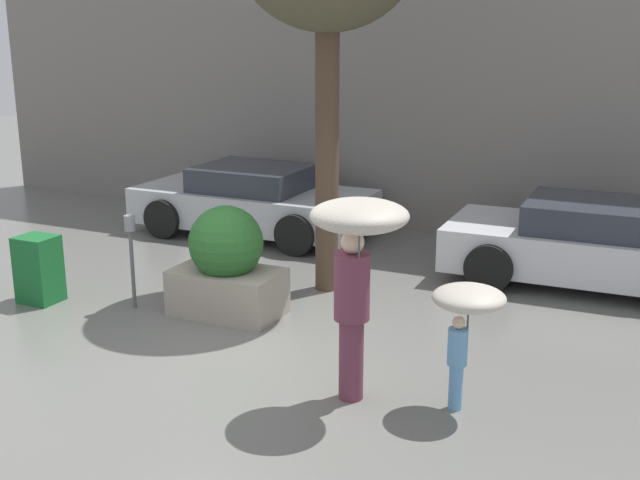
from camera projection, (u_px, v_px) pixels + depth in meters
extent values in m
plane|color=slate|center=(209.00, 359.00, 8.90)|extent=(40.00, 40.00, 0.00)
cube|color=gray|center=(408.00, 59.00, 13.79)|extent=(18.00, 0.30, 6.00)
cube|color=#9E9384|center=(228.00, 292.00, 10.22)|extent=(1.38, 0.83, 0.59)
sphere|color=#286028|center=(226.00, 243.00, 10.05)|extent=(0.94, 0.94, 0.94)
cylinder|color=brown|center=(351.00, 359.00, 7.89)|extent=(0.24, 0.24, 0.84)
cylinder|color=brown|center=(352.00, 287.00, 7.69)|extent=(0.35, 0.35, 0.66)
sphere|color=beige|center=(352.00, 242.00, 7.57)|extent=(0.23, 0.23, 0.23)
cylinder|color=#4C4C51|center=(359.00, 252.00, 7.45)|extent=(0.02, 0.02, 0.71)
ellipsoid|color=beige|center=(360.00, 216.00, 7.35)|extent=(0.92, 0.92, 0.30)
cylinder|color=#669ED1|center=(456.00, 387.00, 7.72)|extent=(0.13, 0.13, 0.46)
cylinder|color=#669ED1|center=(458.00, 347.00, 7.61)|extent=(0.19, 0.19, 0.37)
sphere|color=beige|center=(459.00, 323.00, 7.54)|extent=(0.13, 0.13, 0.13)
cylinder|color=#4C4C51|center=(468.00, 321.00, 7.55)|extent=(0.02, 0.02, 0.47)
ellipsoid|color=beige|center=(469.00, 298.00, 7.49)|extent=(0.70, 0.70, 0.22)
cube|color=#B7BCC1|center=(254.00, 206.00, 14.05)|extent=(4.12, 1.85, 0.61)
cube|color=#2D333D|center=(253.00, 178.00, 13.92)|extent=(1.86, 1.56, 0.41)
cylinder|color=black|center=(163.00, 219.00, 13.81)|extent=(0.68, 0.22, 0.67)
cylinder|color=black|center=(219.00, 198.00, 15.41)|extent=(0.68, 0.22, 0.67)
cylinder|color=black|center=(296.00, 235.00, 12.77)|extent=(0.68, 0.22, 0.67)
cylinder|color=black|center=(341.00, 211.00, 14.38)|extent=(0.68, 0.22, 0.67)
cube|color=silver|center=(591.00, 250.00, 11.35)|extent=(4.04, 1.92, 0.61)
cube|color=#2D333D|center=(594.00, 215.00, 11.22)|extent=(1.84, 1.60, 0.41)
cylinder|color=black|center=(489.00, 268.00, 11.06)|extent=(0.68, 0.24, 0.67)
cylinder|color=black|center=(514.00, 236.00, 12.68)|extent=(0.68, 0.24, 0.67)
cylinder|color=brown|center=(327.00, 153.00, 10.76)|extent=(0.32, 0.32, 3.83)
cylinder|color=#595B60|center=(133.00, 270.00, 10.37)|extent=(0.05, 0.05, 1.04)
cylinder|color=gray|center=(130.00, 223.00, 10.20)|extent=(0.14, 0.14, 0.20)
cube|color=#19662D|center=(39.00, 269.00, 10.63)|extent=(0.50, 0.44, 0.90)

